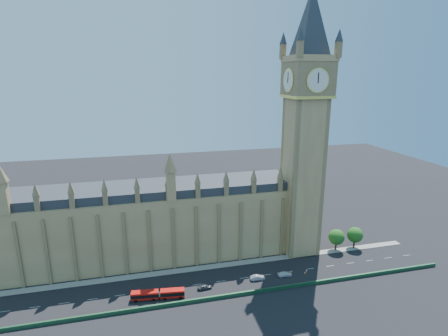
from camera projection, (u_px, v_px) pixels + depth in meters
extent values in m
plane|color=black|center=(209.00, 283.00, 113.93)|extent=(400.00, 400.00, 0.00)
cube|color=#A97E51|center=(129.00, 228.00, 125.61)|extent=(120.00, 20.00, 25.00)
cube|color=#2D3035|center=(126.00, 191.00, 122.01)|extent=(120.00, 18.00, 3.00)
cube|color=#A97E51|center=(302.00, 178.00, 128.38)|extent=(12.00, 12.00, 58.00)
cube|color=olive|center=(308.00, 80.00, 119.40)|extent=(14.00, 14.00, 12.00)
cylinder|color=silver|center=(318.00, 80.00, 112.69)|extent=(7.20, 0.30, 7.20)
cube|color=#A97E51|center=(309.00, 59.00, 117.60)|extent=(14.50, 14.50, 2.00)
cube|color=#1E4C2D|center=(215.00, 298.00, 105.33)|extent=(160.00, 0.60, 1.20)
cube|color=gray|center=(204.00, 268.00, 122.83)|extent=(160.00, 3.00, 0.16)
cylinder|color=#382619|center=(336.00, 245.00, 134.79)|extent=(0.70, 0.70, 4.00)
sphere|color=#234E14|center=(336.00, 237.00, 133.89)|extent=(6.00, 6.00, 6.00)
sphere|color=#234E14|center=(338.00, 235.00, 134.20)|extent=(4.38, 4.38, 4.38)
cylinder|color=#382619|center=(354.00, 243.00, 136.63)|extent=(0.70, 0.70, 4.00)
sphere|color=#234E14|center=(355.00, 235.00, 135.74)|extent=(6.00, 6.00, 6.00)
sphere|color=#234E14|center=(356.00, 233.00, 136.05)|extent=(4.38, 4.38, 4.38)
cube|color=red|center=(145.00, 296.00, 105.09)|extent=(8.37, 3.24, 2.72)
cube|color=red|center=(172.00, 294.00, 106.03)|extent=(7.47, 3.13, 2.72)
cube|color=black|center=(145.00, 295.00, 105.01)|extent=(8.42, 3.30, 1.03)
cube|color=black|center=(172.00, 293.00, 105.95)|extent=(7.52, 3.19, 1.03)
cylinder|color=black|center=(158.00, 295.00, 105.57)|extent=(1.00, 2.25, 2.17)
cylinder|color=black|center=(136.00, 301.00, 103.94)|extent=(0.93, 0.38, 0.91)
cylinder|color=black|center=(137.00, 297.00, 106.11)|extent=(0.93, 0.38, 0.91)
cylinder|color=black|center=(154.00, 300.00, 104.54)|extent=(0.93, 0.38, 0.91)
cylinder|color=black|center=(154.00, 295.00, 106.71)|extent=(0.93, 0.38, 0.91)
cylinder|color=black|center=(165.00, 299.00, 104.91)|extent=(0.93, 0.38, 0.91)
cylinder|color=black|center=(165.00, 295.00, 107.09)|extent=(0.93, 0.38, 0.91)
cylinder|color=black|center=(180.00, 298.00, 105.44)|extent=(0.93, 0.38, 0.91)
cylinder|color=black|center=(180.00, 293.00, 107.62)|extent=(0.93, 0.38, 0.91)
imported|color=#42454A|center=(205.00, 287.00, 110.46)|extent=(4.60, 2.15, 1.52)
imported|color=#A5A8AD|center=(258.00, 278.00, 115.48)|extent=(5.01, 2.06, 1.61)
imported|color=white|center=(285.00, 274.00, 117.65)|extent=(4.99, 2.16, 1.43)
cube|color=black|center=(288.00, 274.00, 118.99)|extent=(0.49, 0.49, 0.04)
cone|color=orange|center=(288.00, 273.00, 118.90)|extent=(0.54, 0.54, 0.72)
cylinder|color=white|center=(288.00, 273.00, 118.87)|extent=(0.35, 0.35, 0.12)
cube|color=black|center=(291.00, 273.00, 119.71)|extent=(0.52, 0.52, 0.04)
cone|color=orange|center=(291.00, 272.00, 119.62)|extent=(0.58, 0.58, 0.74)
cylinder|color=white|center=(291.00, 272.00, 119.59)|extent=(0.36, 0.36, 0.13)
cube|color=black|center=(305.00, 274.00, 119.11)|extent=(0.58, 0.58, 0.05)
cone|color=#E7500C|center=(305.00, 273.00, 119.02)|extent=(0.64, 0.64, 0.79)
cylinder|color=white|center=(305.00, 272.00, 118.99)|extent=(0.39, 0.39, 0.14)
cube|color=black|center=(307.00, 272.00, 120.28)|extent=(0.47, 0.47, 0.04)
cone|color=orange|center=(307.00, 271.00, 120.19)|extent=(0.51, 0.51, 0.77)
cylinder|color=white|center=(307.00, 271.00, 120.16)|extent=(0.37, 0.37, 0.13)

